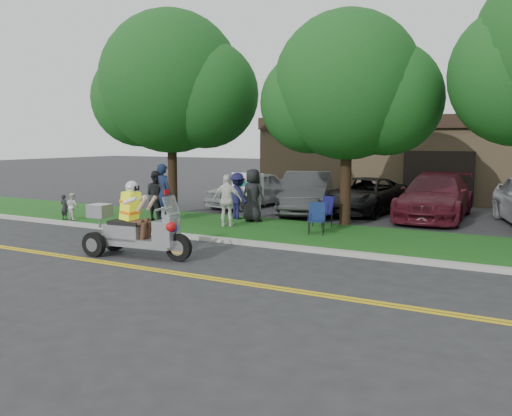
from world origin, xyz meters
The scene contains 23 objects.
ground centered at (0.00, 0.00, 0.00)m, with size 120.00×120.00×0.00m, color #28282B.
centerline_near centered at (0.00, -0.58, 0.01)m, with size 60.00×0.10×0.01m, color gold.
centerline_far centered at (0.00, -0.42, 0.01)m, with size 60.00×0.10×0.01m, color gold.
curb centered at (0.00, 3.05, 0.06)m, with size 60.00×0.25×0.12m, color #A8A89E.
grass_verge centered at (0.00, 5.20, 0.06)m, with size 60.00×4.00×0.10m, color #175215.
commercial_building centered at (2.00, 18.98, 2.01)m, with size 18.00×8.20×4.00m.
tree_left centered at (-6.44, 7.03, 4.85)m, with size 6.62×5.40×7.78m.
tree_mid centered at (0.55, 7.23, 4.43)m, with size 5.88×4.80×7.05m.
business_sign centered at (-2.90, 6.60, 1.26)m, with size 1.25×0.06×1.75m.
trike_scooter centered at (-2.56, 0.35, 0.67)m, with size 2.93×1.03×1.92m.
lawn_chair_a centered at (0.08, 6.47, 0.66)m, with size 0.71×0.72×0.99m.
lawn_chair_b centered at (0.37, 5.09, 0.63)m, with size 0.62×0.64×0.94m.
spectator_adult_left centered at (-5.29, 4.91, 1.09)m, with size 0.72×0.47×1.98m, color #141E39.
spectator_adult_mid centered at (-5.57, 4.87, 0.98)m, with size 0.85×0.66×1.74m, color black.
spectator_adult_right centered at (-2.73, 4.99, 0.95)m, with size 0.99×0.41×1.70m, color white.
spectator_chair_a centered at (-3.26, 6.53, 0.93)m, with size 1.06×0.61×1.64m, color #171741.
spectator_chair_b centered at (-2.49, 6.26, 1.01)m, with size 0.89×0.58×1.82m, color black.
child_left centered at (-8.50, 3.40, 0.55)m, with size 0.32×0.21×0.89m, color black.
child_right centered at (-8.24, 3.54, 0.58)m, with size 0.46×0.36×0.95m, color silver.
parked_car_far_left centered at (-5.00, 10.47, 0.76)m, with size 1.80×4.48×1.53m, color #AAACB1.
parked_car_left centered at (-2.00, 9.71, 0.82)m, with size 1.74×4.98×1.64m, color #333336.
parked_car_mid centered at (-0.07, 10.90, 0.70)m, with size 2.32×5.03×1.40m, color black.
parked_car_right centered at (2.71, 10.73, 0.82)m, with size 2.29×5.63×1.63m, color #50121E.
Camera 1 is at (6.59, -9.81, 2.95)m, focal length 38.00 mm.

